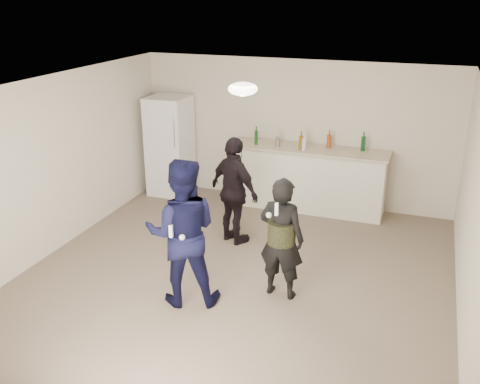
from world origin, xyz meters
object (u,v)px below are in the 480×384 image
(woman, at_px, (282,238))
(spectator, at_px, (234,191))
(man, at_px, (182,233))
(counter, at_px, (307,180))
(fridge, at_px, (170,146))
(shaker, at_px, (278,141))

(woman, height_order, spectator, spectator)
(man, xyz_separation_m, woman, (1.06, 0.52, -0.14))
(woman, bearing_deg, counter, -77.45)
(fridge, relative_size, woman, 1.17)
(shaker, xyz_separation_m, woman, (0.86, -2.77, -0.40))
(man, height_order, woman, man)
(counter, xyz_separation_m, man, (-0.72, -3.36, 0.38))
(man, relative_size, woman, 1.18)
(fridge, height_order, woman, fridge)
(fridge, bearing_deg, spectator, -40.44)
(man, bearing_deg, counter, -122.71)
(shaker, bearing_deg, woman, -72.82)
(fridge, xyz_separation_m, shaker, (2.03, 0.01, 0.28))
(counter, xyz_separation_m, fridge, (-2.54, -0.07, 0.38))
(spectator, bearing_deg, counter, -84.68)
(woman, bearing_deg, shaker, -67.27)
(fridge, height_order, spectator, fridge)
(counter, distance_m, man, 3.46)
(counter, relative_size, fridge, 1.44)
(shaker, xyz_separation_m, spectator, (-0.20, -1.57, -0.36))
(fridge, xyz_separation_m, woman, (2.89, -2.77, -0.13))
(counter, xyz_separation_m, shaker, (-0.51, -0.06, 0.65))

